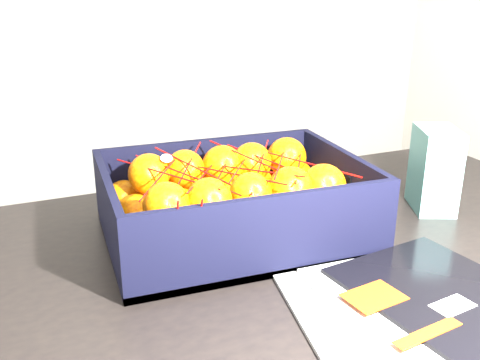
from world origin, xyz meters
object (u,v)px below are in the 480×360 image
object	(u,v)px
table	(315,305)
magazine_stack	(417,308)
retail_carton	(434,169)
produce_crate	(234,213)

from	to	relation	value
table	magazine_stack	distance (m)	0.23
magazine_stack	table	bearing A→B (deg)	101.57
table	retail_carton	distance (m)	0.35
produce_crate	magazine_stack	bearing A→B (deg)	-64.21
table	magazine_stack	xyz separation A→B (m)	(0.04, -0.20, 0.11)
table	retail_carton	world-z (taller)	retail_carton
retail_carton	table	bearing A→B (deg)	-141.61
magazine_stack	produce_crate	size ratio (longest dim) A/B	0.84
table	retail_carton	bearing A→B (deg)	17.57
produce_crate	table	bearing A→B (deg)	-44.85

